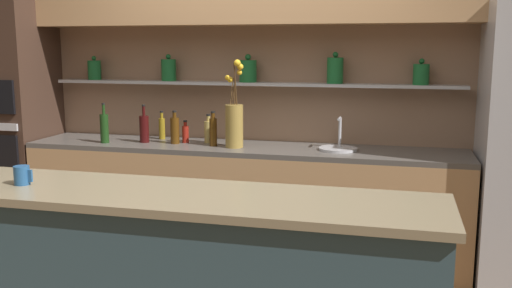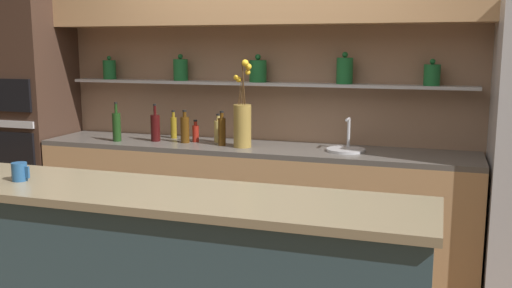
% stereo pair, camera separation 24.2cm
% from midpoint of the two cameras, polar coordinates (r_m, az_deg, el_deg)
% --- Properties ---
extents(back_wall_unit, '(5.20, 0.44, 2.60)m').
position_cam_midpoint_polar(back_wall_unit, '(4.78, -0.59, 7.79)').
color(back_wall_unit, '#937056').
rests_on(back_wall_unit, ground_plane).
extents(back_counter_unit, '(3.55, 0.62, 0.92)m').
position_cam_midpoint_polar(back_counter_unit, '(4.70, -2.91, -5.73)').
color(back_counter_unit, tan).
rests_on(back_counter_unit, ground_plane).
extents(oven_tower, '(0.68, 0.64, 2.13)m').
position_cam_midpoint_polar(oven_tower, '(5.59, -24.43, 2.20)').
color(oven_tower, '#3D281E').
rests_on(oven_tower, ground_plane).
extents(flower_vase, '(0.15, 0.15, 0.69)m').
position_cam_midpoint_polar(flower_vase, '(4.51, -3.72, 2.19)').
color(flower_vase, olive).
rests_on(flower_vase, back_counter_unit).
extents(sink_fixture, '(0.30, 0.30, 0.25)m').
position_cam_midpoint_polar(sink_fixture, '(4.44, 6.68, -0.31)').
color(sink_fixture, '#B7B7BC').
rests_on(sink_fixture, back_counter_unit).
extents(bottle_spirit_0, '(0.06, 0.06, 0.28)m').
position_cam_midpoint_polar(bottle_spirit_0, '(4.59, -5.81, 1.28)').
color(bottle_spirit_0, '#4C2D0C').
rests_on(bottle_spirit_0, back_counter_unit).
extents(bottle_sauce_1, '(0.06, 0.06, 0.19)m').
position_cam_midpoint_polar(bottle_sauce_1, '(4.79, -8.51, 1.05)').
color(bottle_sauce_1, maroon).
rests_on(bottle_sauce_1, back_counter_unit).
extents(bottle_spirit_2, '(0.07, 0.07, 0.27)m').
position_cam_midpoint_polar(bottle_spirit_2, '(4.75, -9.57, 1.39)').
color(bottle_spirit_2, '#4C2D0C').
rests_on(bottle_spirit_2, back_counter_unit).
extents(bottle_spirit_3, '(0.07, 0.07, 0.24)m').
position_cam_midpoint_polar(bottle_spirit_3, '(4.76, -6.22, 1.28)').
color(bottle_spirit_3, tan).
rests_on(bottle_spirit_3, back_counter_unit).
extents(bottle_wine_4, '(0.07, 0.07, 0.33)m').
position_cam_midpoint_polar(bottle_wine_4, '(4.92, -16.30, 1.57)').
color(bottle_wine_4, '#193814').
rests_on(bottle_wine_4, back_counter_unit).
extents(bottle_wine_5, '(0.08, 0.08, 0.32)m').
position_cam_midpoint_polar(bottle_wine_5, '(4.86, -12.53, 1.53)').
color(bottle_wine_5, '#380C0C').
rests_on(bottle_wine_5, back_counter_unit).
extents(bottle_oil_6, '(0.05, 0.05, 0.24)m').
position_cam_midpoint_polar(bottle_oil_6, '(5.00, -10.76, 1.62)').
color(bottle_oil_6, olive).
rests_on(bottle_oil_6, back_counter_unit).
extents(coffee_mug, '(0.10, 0.08, 0.10)m').
position_cam_midpoint_polar(coffee_mug, '(3.17, -24.41, -2.88)').
color(coffee_mug, '#235184').
rests_on(coffee_mug, island_counter).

